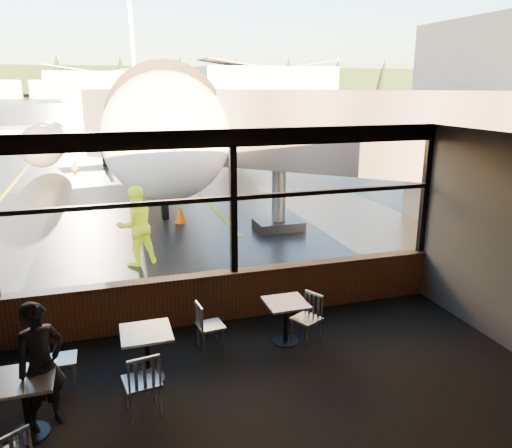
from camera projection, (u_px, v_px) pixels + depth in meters
name	position (u px, v px, depth m)	size (l,w,h in m)	color
ground_plane	(107.00, 104.00, 119.81)	(520.00, 520.00, 0.00)	black
carpet_floor	(293.00, 413.00, 6.62)	(8.00, 6.00, 0.01)	black
ceiling	(299.00, 150.00, 5.69)	(8.00, 6.00, 0.04)	#38332D
window_sill	(234.00, 295.00, 9.26)	(8.00, 0.28, 0.90)	#532E19
window_header	(233.00, 138.00, 8.49)	(8.00, 0.18, 0.30)	black
mullion_centre	(233.00, 204.00, 8.79)	(0.12, 0.12, 2.60)	black
mullion_right	(425.00, 190.00, 9.92)	(0.12, 0.12, 2.60)	black
window_transom	(233.00, 198.00, 8.77)	(8.00, 0.10, 0.08)	black
airliner	(141.00, 66.00, 25.55)	(28.30, 33.96, 10.38)	white
jet_bridge	(303.00, 154.00, 14.87)	(8.36, 10.22, 4.46)	#2C2C2F
cafe_table_near	(286.00, 322.00, 8.38)	(0.68, 0.68, 0.74)	#ACA69E
cafe_table_mid	(147.00, 356.00, 7.29)	(0.72, 0.72, 0.79)	#ACA79E
cafe_table_left	(26.00, 407.00, 6.12)	(0.73, 0.73, 0.80)	#9A948D
chair_near_e	(306.00, 319.00, 8.34)	(0.47, 0.47, 0.87)	#B6B0A4
chair_near_w	(210.00, 326.00, 8.12)	(0.46, 0.46, 0.85)	#B8B3A6
chair_mid_s	(142.00, 382.00, 6.50)	(0.52, 0.52, 0.95)	beige
chair_mid_w	(62.00, 360.00, 7.12)	(0.46, 0.46, 0.85)	#AFA99E
passenger	(41.00, 367.00, 6.18)	(0.62, 0.41, 1.70)	black
ground_crew	(136.00, 226.00, 11.95)	(0.94, 0.73, 1.93)	#BFF219
cone_nose	(180.00, 214.00, 15.81)	(0.38, 0.38, 0.53)	orange
cone_wing	(74.00, 164.00, 25.98)	(0.40, 0.40, 0.55)	orange
hangar_mid	(102.00, 83.00, 178.29)	(38.00, 15.00, 10.00)	silver
hangar_right	(267.00, 81.00, 188.70)	(50.00, 20.00, 12.00)	silver
fuel_tank_a	(9.00, 89.00, 167.50)	(8.00, 8.00, 6.00)	silver
fuel_tank_b	(41.00, 89.00, 170.36)	(8.00, 8.00, 6.00)	silver
fuel_tank_c	(72.00, 89.00, 173.21)	(8.00, 8.00, 6.00)	silver
treeline	(101.00, 81.00, 201.03)	(360.00, 3.00, 12.00)	black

